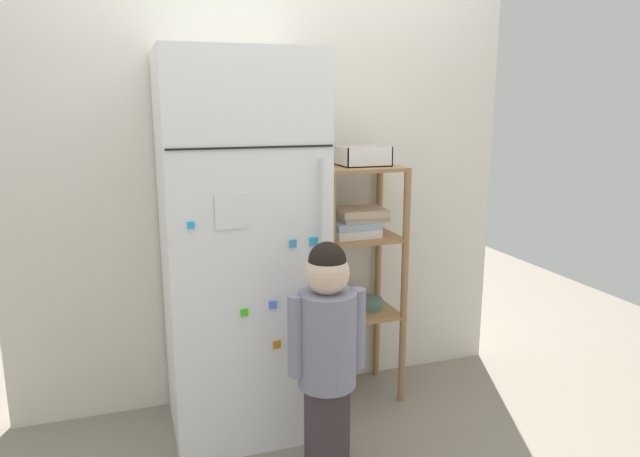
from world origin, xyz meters
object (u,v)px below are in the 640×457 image
pantry_shelf_unit (357,253)px  fruit_bin (361,157)px  child_standing (327,339)px  refrigerator (242,248)px

pantry_shelf_unit → fruit_bin: fruit_bin is taller
pantry_shelf_unit → child_standing: bearing=-121.6°
pantry_shelf_unit → refrigerator: bearing=-170.5°
pantry_shelf_unit → fruit_bin: (0.02, 0.02, 0.49)m
refrigerator → fruit_bin: (0.64, 0.12, 0.39)m
pantry_shelf_unit → fruit_bin: size_ratio=5.15×
refrigerator → fruit_bin: bearing=10.8°
refrigerator → pantry_shelf_unit: (0.62, 0.10, -0.10)m
refrigerator → fruit_bin: refrigerator is taller
child_standing → pantry_shelf_unit: (0.38, 0.62, 0.17)m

